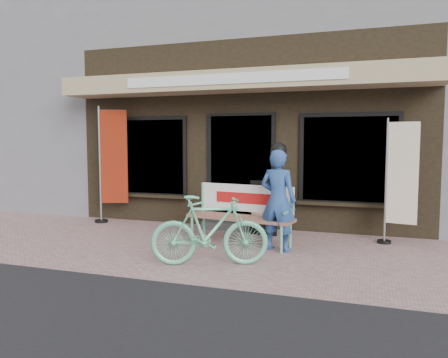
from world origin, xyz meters
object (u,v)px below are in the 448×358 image
(person, at_px, (278,198))
(bench, at_px, (242,210))
(nobori_cream, at_px, (400,180))
(menu_stand, at_px, (263,207))
(bicycle, at_px, (210,230))
(nobori_red, at_px, (112,163))

(person, bearing_deg, bench, 171.33)
(nobori_cream, distance_m, menu_stand, 2.30)
(person, height_order, menu_stand, person)
(bicycle, height_order, nobori_cream, nobori_cream)
(bench, height_order, bicycle, bench)
(bicycle, height_order, menu_stand, menu_stand)
(nobori_cream, bearing_deg, bench, -151.48)
(bench, distance_m, bicycle, 1.34)
(bicycle, xyz_separation_m, nobori_cream, (2.47, 2.07, 0.58))
(person, distance_m, nobori_cream, 2.03)
(nobori_red, xyz_separation_m, menu_stand, (3.22, -0.18, -0.73))
(bench, distance_m, nobori_cream, 2.56)
(nobori_cream, height_order, menu_stand, nobori_cream)
(bicycle, bearing_deg, nobori_red, 32.63)
(nobori_red, bearing_deg, bicycle, -56.71)
(bicycle, xyz_separation_m, nobori_red, (-2.98, 2.28, 0.75))
(person, distance_m, menu_stand, 1.15)
(person, relative_size, nobori_red, 0.70)
(menu_stand, bearing_deg, bicycle, -88.80)
(bench, xyz_separation_m, nobori_cream, (2.40, 0.73, 0.49))
(nobori_red, height_order, menu_stand, nobori_red)
(nobori_red, distance_m, nobori_cream, 5.46)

